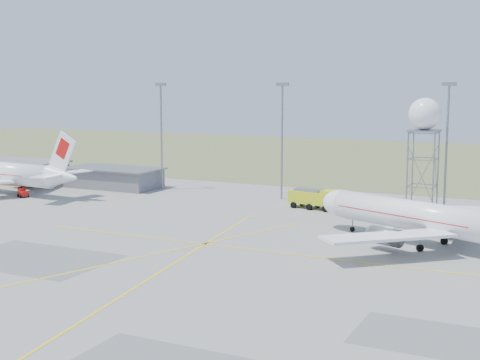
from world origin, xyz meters
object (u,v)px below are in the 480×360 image
at_px(airliner_far, 2,173).
at_px(baggage_tug, 23,194).
at_px(airliner_main, 424,218).
at_px(fire_truck, 315,199).
at_px(radar_tower, 424,149).

bearing_deg(airliner_far, baggage_tug, 169.70).
relative_size(airliner_main, baggage_tug, 14.02).
bearing_deg(airliner_far, airliner_main, 178.51).
height_order(fire_truck, baggage_tug, fire_truck).
xyz_separation_m(airliner_far, baggage_tug, (6.61, -1.71, -3.17)).
relative_size(airliner_main, airliner_far, 0.91).
distance_m(airliner_far, baggage_tug, 7.52).
relative_size(airliner_main, radar_tower, 1.82).
distance_m(radar_tower, baggage_tug, 70.16).
bearing_deg(fire_truck, baggage_tug, -156.56).
height_order(airliner_main, baggage_tug, airliner_main).
distance_m(airliner_main, fire_truck, 27.78).
relative_size(fire_truck, baggage_tug, 3.67).
height_order(airliner_far, fire_truck, airliner_far).
bearing_deg(airliner_main, baggage_tug, 17.45).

